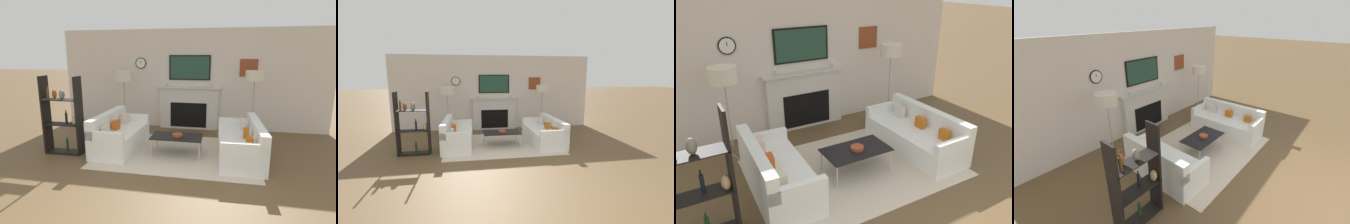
{
  "view_description": "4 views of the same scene",
  "coord_description": "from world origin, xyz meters",
  "views": [
    {
      "loc": [
        0.81,
        -2.12,
        2.03
      ],
      "look_at": [
        -0.24,
        3.21,
        0.83
      ],
      "focal_mm": 28.0,
      "sensor_mm": 36.0,
      "label": 1
    },
    {
      "loc": [
        -0.91,
        -3.23,
        2.03
      ],
      "look_at": [
        0.15,
        3.2,
        0.93
      ],
      "focal_mm": 24.0,
      "sensor_mm": 36.0,
      "label": 2
    },
    {
      "loc": [
        -2.41,
        -0.84,
        2.88
      ],
      "look_at": [
        0.14,
        3.61,
        0.76
      ],
      "focal_mm": 35.0,
      "sensor_mm": 36.0,
      "label": 3
    },
    {
      "loc": [
        -3.95,
        0.36,
        3.06
      ],
      "look_at": [
        -0.12,
        3.53,
        0.92
      ],
      "focal_mm": 24.0,
      "sensor_mm": 36.0,
      "label": 4
    }
  ],
  "objects": [
    {
      "name": "ground_plane",
      "position": [
        0.0,
        0.0,
        0.0
      ],
      "size": [
        60.0,
        60.0,
        0.0
      ],
      "primitive_type": "plane",
      "color": "brown"
    },
    {
      "name": "fireplace_wall",
      "position": [
        0.0,
        5.04,
        1.22
      ],
      "size": [
        7.29,
        0.28,
        2.7
      ],
      "color": "beige",
      "rests_on": "ground_plane"
    },
    {
      "name": "area_rug",
      "position": [
        0.0,
        3.04,
        0.01
      ],
      "size": [
        3.19,
        2.3,
        0.01
      ],
      "color": "beige",
      "rests_on": "ground_plane"
    },
    {
      "name": "couch_left",
      "position": [
        -1.29,
        3.04,
        0.29
      ],
      "size": [
        0.82,
        1.69,
        0.8
      ],
      "color": "white",
      "rests_on": "ground_plane"
    },
    {
      "name": "couch_right",
      "position": [
        1.29,
        3.04,
        0.27
      ],
      "size": [
        0.84,
        1.9,
        0.73
      ],
      "color": "white",
      "rests_on": "ground_plane"
    },
    {
      "name": "coffee_table",
      "position": [
        -0.01,
        2.97,
        0.36
      ],
      "size": [
        1.05,
        0.61,
        0.38
      ],
      "color": "black",
      "rests_on": "ground_plane"
    },
    {
      "name": "decorative_bowl",
      "position": [
        0.01,
        2.96,
        0.41
      ],
      "size": [
        0.22,
        0.22,
        0.06
      ],
      "color": "#9C4626",
      "rests_on": "coffee_table"
    },
    {
      "name": "floor_lamp_left",
      "position": [
        -1.61,
        4.3,
        1.47
      ],
      "size": [
        0.45,
        0.45,
        1.62
      ],
      "color": "#9E998E",
      "rests_on": "ground_plane"
    },
    {
      "name": "floor_lamp_right",
      "position": [
        1.61,
        4.3,
        1.52
      ],
      "size": [
        0.43,
        0.43,
        1.66
      ],
      "color": "#9E998E",
      "rests_on": "ground_plane"
    },
    {
      "name": "shelf_unit",
      "position": [
        -2.32,
        2.59,
        0.79
      ],
      "size": [
        0.79,
        0.28,
        1.61
      ],
      "color": "black",
      "rests_on": "ground_plane"
    }
  ]
}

